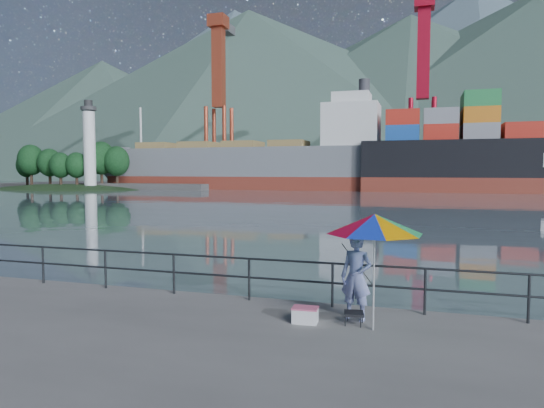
% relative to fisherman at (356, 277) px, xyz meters
% --- Properties ---
extents(ground, '(24.00, 11.00, 0.50)m').
position_rel_fisherman_xyz_m(ground, '(-3.63, -4.42, -1.15)').
color(ground, '#615F5D').
rests_on(ground, ground).
extents(harbor_water, '(500.00, 280.00, 0.00)m').
position_rel_fisherman_xyz_m(harbor_water, '(-3.63, 129.08, -0.90)').
color(harbor_water, slate).
rests_on(harbor_water, ground).
extents(far_dock, '(200.00, 40.00, 0.40)m').
position_rel_fisherman_xyz_m(far_dock, '(6.37, 92.08, -0.90)').
color(far_dock, '#514F4C').
rests_on(far_dock, ground).
extents(guardrail, '(22.00, 0.06, 1.03)m').
position_rel_fisherman_xyz_m(guardrail, '(-3.63, 0.78, -0.38)').
color(guardrail, '#2D3033').
rests_on(guardrail, ground).
extents(mountains, '(600.00, 332.80, 80.00)m').
position_rel_fisherman_xyz_m(mountains, '(35.19, 206.82, 34.65)').
color(mountains, '#385147').
rests_on(mountains, ground).
extents(lighthouse_islet, '(48.00, 26.40, 19.20)m').
position_rel_fisherman_xyz_m(lighthouse_islet, '(-58.60, 61.07, -0.64)').
color(lighthouse_islet, '#263F1E').
rests_on(lighthouse_islet, ground).
extents(fisherman, '(0.74, 0.57, 1.79)m').
position_rel_fisherman_xyz_m(fisherman, '(0.00, 0.00, 0.00)').
color(fisherman, navy).
rests_on(fisherman, ground).
extents(beach_umbrella, '(2.32, 2.32, 2.26)m').
position_rel_fisherman_xyz_m(beach_umbrella, '(0.41, -0.56, 1.17)').
color(beach_umbrella, white).
rests_on(beach_umbrella, ground).
extents(folding_stool, '(0.44, 0.44, 0.25)m').
position_rel_fisherman_xyz_m(folding_stool, '(0.01, -0.34, -0.76)').
color(folding_stool, black).
rests_on(folding_stool, ground).
extents(cooler_bag, '(0.52, 0.36, 0.29)m').
position_rel_fisherman_xyz_m(cooler_bag, '(-0.96, -0.51, -0.75)').
color(cooler_bag, silver).
rests_on(cooler_bag, ground).
extents(fishing_rod, '(0.54, 1.80, 1.32)m').
position_rel_fisherman_xyz_m(fishing_rod, '(-0.07, 1.09, -0.90)').
color(fishing_rod, black).
rests_on(fishing_rod, ground).
extents(bulk_carrier, '(54.07, 9.36, 14.50)m').
position_rel_fisherman_xyz_m(bulk_carrier, '(-25.15, 71.62, 3.19)').
color(bulk_carrier, maroon).
rests_on(bulk_carrier, ground).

